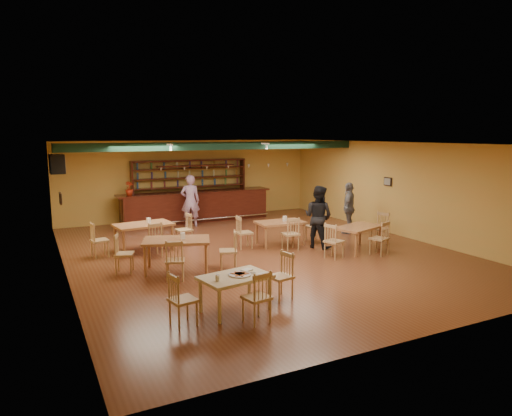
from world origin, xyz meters
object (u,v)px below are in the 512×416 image
patron_right_a (318,217)px  dining_table_a (144,237)px  dining_table_c (177,255)px  dining_table_d (358,238)px  near_table (235,293)px  dining_table_b (280,233)px  bar_counter (196,206)px  patron_bar (190,201)px

patron_right_a → dining_table_a: bearing=41.3°
dining_table_c → dining_table_d: (5.15, -0.37, -0.04)m
dining_table_a → near_table: bearing=-91.7°
dining_table_a → patron_right_a: bearing=-29.1°
dining_table_b → dining_table_d: dining_table_b is taller
dining_table_c → patron_right_a: (4.33, 0.43, 0.51)m
dining_table_b → dining_table_c: bearing=-157.3°
dining_table_a → patron_right_a: size_ratio=0.86×
bar_counter → dining_table_d: (2.64, -6.18, -0.22)m
bar_counter → dining_table_a: 4.48m
patron_right_a → bar_counter: bearing=-7.8°
bar_counter → dining_table_b: (1.03, -4.58, -0.22)m
dining_table_d → near_table: (-4.92, -2.57, -0.01)m
dining_table_a → dining_table_b: (3.79, -1.06, -0.04)m
bar_counter → patron_bar: patron_bar is taller
dining_table_a → patron_bar: patron_bar is taller
bar_counter → near_table: 9.05m
patron_bar → dining_table_a: bearing=62.6°
dining_table_c → patron_right_a: bearing=25.5°
patron_bar → near_table: bearing=90.1°
dining_table_a → dining_table_c: (0.26, -2.29, 0.00)m
dining_table_d → patron_right_a: bearing=117.3°
bar_counter → dining_table_d: bearing=-66.8°
dining_table_b → dining_table_c: size_ratio=0.89×
dining_table_d → patron_bar: 6.24m
dining_table_a → dining_table_b: size_ratio=1.11×
patron_right_a → dining_table_b: bearing=18.4°
dining_table_d → near_table: 5.55m
bar_counter → dining_table_c: bar_counter is taller
near_table → patron_bar: 8.15m
patron_bar → bar_counter: bearing=-108.3°
dining_table_a → dining_table_c: dining_table_c is taller
dining_table_b → near_table: bearing=-124.8°
dining_table_d → near_table: size_ratio=1.09×
dining_table_c → near_table: dining_table_c is taller
dining_table_b → dining_table_c: dining_table_c is taller
dining_table_d → patron_right_a: patron_right_a is taller
bar_counter → dining_table_a: size_ratio=3.73×
dining_table_c → patron_bar: (2.01, 4.99, 0.53)m
bar_counter → patron_bar: (-0.50, -0.83, 0.35)m
dining_table_a → patron_right_a: (4.59, -1.86, 0.51)m
dining_table_c → patron_bar: patron_bar is taller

